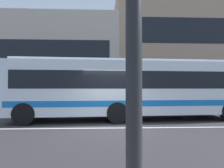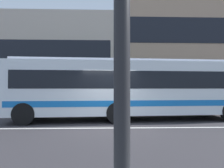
% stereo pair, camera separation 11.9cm
% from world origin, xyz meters
% --- Properties ---
extents(ground_plane, '(160.00, 160.00, 0.00)m').
position_xyz_m(ground_plane, '(0.00, 0.00, 0.00)').
color(ground_plane, '#333033').
extents(lane_centre_line, '(60.00, 0.16, 0.01)m').
position_xyz_m(lane_centre_line, '(0.00, 0.00, 0.00)').
color(lane_centre_line, silver).
rests_on(lane_centre_line, ground_plane).
extents(hedge_row_far, '(16.58, 1.10, 0.82)m').
position_xyz_m(hedge_row_far, '(-1.67, 5.89, 0.41)').
color(hedge_row_far, '#21491B').
rests_on(hedge_row_far, ground_plane).
extents(apartment_block_left, '(23.08, 11.43, 9.15)m').
position_xyz_m(apartment_block_left, '(-10.33, 16.57, 4.57)').
color(apartment_block_left, '#C1B09F').
rests_on(apartment_block_left, ground_plane).
extents(apartment_block_right, '(21.72, 11.43, 12.52)m').
position_xyz_m(apartment_block_right, '(12.06, 16.57, 6.26)').
color(apartment_block_right, tan).
rests_on(apartment_block_right, ground_plane).
extents(transit_bus, '(12.05, 3.34, 3.09)m').
position_xyz_m(transit_bus, '(0.98, 2.29, 1.71)').
color(transit_bus, silver).
rests_on(transit_bus, ground_plane).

